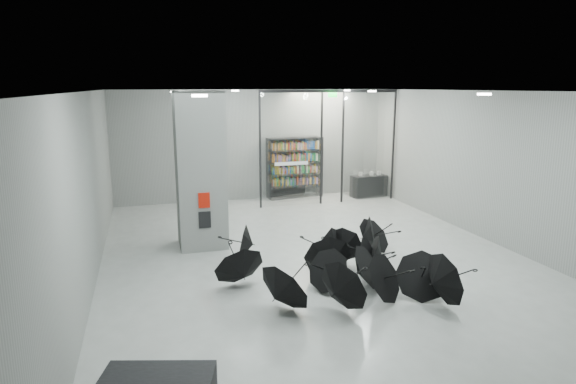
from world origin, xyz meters
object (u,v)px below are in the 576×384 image
object	(u,v)px
column	(200,170)
shop_counter	(369,186)
bookshelf	(295,168)
umbrella_cluster	(345,270)

from	to	relation	value
column	shop_counter	distance (m)	8.02
column	bookshelf	size ratio (longest dim) A/B	1.77
bookshelf	column	bearing A→B (deg)	-139.76
column	shop_counter	bearing A→B (deg)	31.00
bookshelf	shop_counter	xyz separation A→B (m)	(2.73, -0.70, -0.72)
bookshelf	shop_counter	world-z (taller)	bookshelf
column	umbrella_cluster	bearing A→B (deg)	-53.62
column	shop_counter	size ratio (longest dim) A/B	2.95
bookshelf	umbrella_cluster	bearing A→B (deg)	-109.51
bookshelf	shop_counter	bearing A→B (deg)	-23.99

